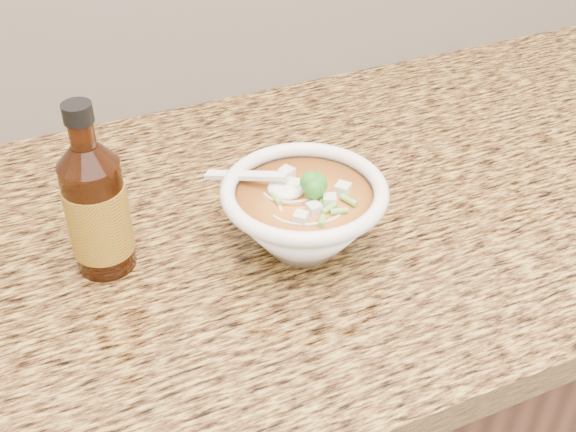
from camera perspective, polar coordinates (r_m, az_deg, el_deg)
name	(u,v)px	position (r m, az deg, el deg)	size (l,w,h in m)	color
cabinet	(314,425)	(1.26, 2.06, -16.19)	(4.00, 0.65, 0.86)	black
counter_slab	(322,212)	(0.94, 2.66, 0.34)	(4.00, 0.68, 0.04)	#A88B3D
soup_bowl	(304,215)	(0.82, 1.26, 0.11)	(0.19, 0.19, 0.11)	white
hot_sauce_bottle	(97,209)	(0.80, -14.85, 0.52)	(0.08, 0.08, 0.21)	#3A1608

